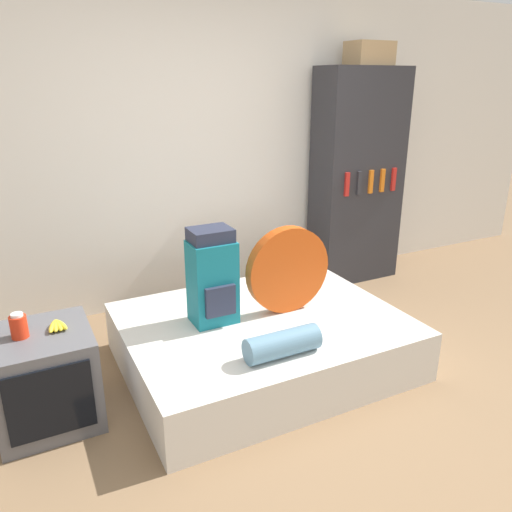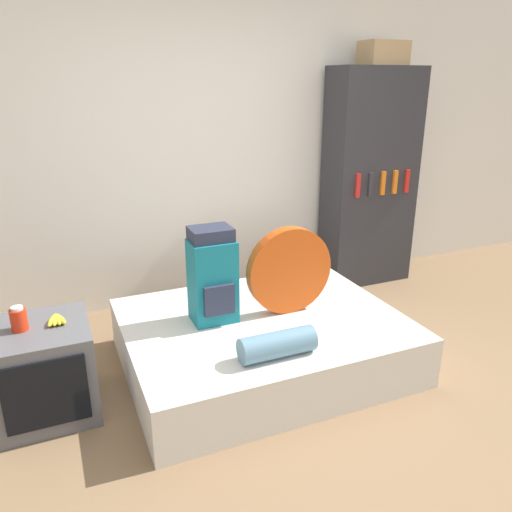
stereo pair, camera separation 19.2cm
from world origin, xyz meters
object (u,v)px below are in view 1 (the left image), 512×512
at_px(canister, 19,326).
at_px(cardboard_box, 369,53).
at_px(television, 46,378).
at_px(bookshelf, 357,178).
at_px(backpack, 212,278).
at_px(sleeping_roll, 282,344).
at_px(tent_bag, 288,270).

bearing_deg(canister, cardboard_box, 18.60).
relative_size(television, canister, 4.01).
bearing_deg(bookshelf, backpack, -153.22).
distance_m(backpack, television, 1.13).
height_order(canister, cardboard_box, cardboard_box).
bearing_deg(sleeping_roll, bookshelf, 42.50).
distance_m(sleeping_roll, cardboard_box, 2.82).
bearing_deg(canister, television, -8.21).
height_order(backpack, canister, backpack).
distance_m(canister, bookshelf, 3.19).
distance_m(tent_bag, bookshelf, 1.71).
xyz_separation_m(television, cardboard_box, (2.96, 1.04, 1.79)).
bearing_deg(bookshelf, cardboard_box, 2.59).
relative_size(sleeping_roll, cardboard_box, 1.19).
height_order(television, canister, canister).
bearing_deg(canister, bookshelf, 18.82).
distance_m(tent_bag, sleeping_roll, 0.65).
xyz_separation_m(canister, cardboard_box, (3.05, 1.02, 1.45)).
xyz_separation_m(tent_bag, cardboard_box, (1.38, 1.01, 1.42)).
distance_m(tent_bag, television, 1.62).
height_order(backpack, bookshelf, bookshelf).
xyz_separation_m(sleeping_roll, bookshelf, (1.67, 1.53, 0.56)).
xyz_separation_m(bookshelf, cardboard_box, (0.04, 0.00, 1.08)).
bearing_deg(canister, sleeping_roll, -20.62).
bearing_deg(canister, backpack, 4.42).
distance_m(tent_bag, cardboard_box, 2.23).
bearing_deg(bookshelf, tent_bag, -142.86).
height_order(sleeping_roll, cardboard_box, cardboard_box).
relative_size(bookshelf, cardboard_box, 5.18).
height_order(backpack, cardboard_box, cardboard_box).
relative_size(canister, bookshelf, 0.07).
xyz_separation_m(backpack, bookshelf, (1.85, 0.93, 0.33)).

